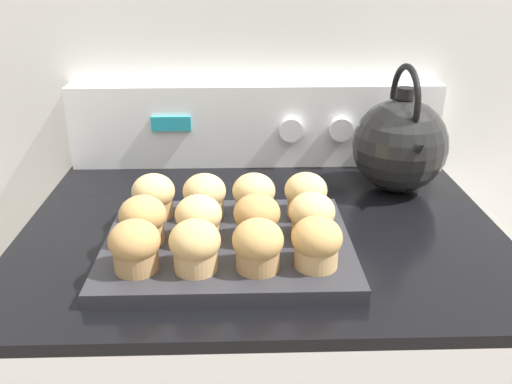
# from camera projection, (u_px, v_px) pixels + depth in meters

# --- Properties ---
(wall_back) EXTENTS (8.00, 0.05, 2.40)m
(wall_back) POSITION_uv_depth(u_px,v_px,m) (255.00, 32.00, 1.10)
(wall_back) COLOR silver
(wall_back) RESTS_ON ground_plane
(control_panel) EXTENTS (0.76, 0.07, 0.17)m
(control_panel) POSITION_uv_depth(u_px,v_px,m) (257.00, 125.00, 1.12)
(control_panel) COLOR white
(control_panel) RESTS_ON stove_range
(muffin_pan) EXTENTS (0.36, 0.28, 0.02)m
(muffin_pan) POSITION_uv_depth(u_px,v_px,m) (228.00, 246.00, 0.80)
(muffin_pan) COLOR #28282D
(muffin_pan) RESTS_ON stove_range
(muffin_r0_c0) EXTENTS (0.07, 0.07, 0.07)m
(muffin_r0_c0) POSITION_uv_depth(u_px,v_px,m) (135.00, 246.00, 0.70)
(muffin_r0_c0) COLOR #A37A4C
(muffin_r0_c0) RESTS_ON muffin_pan
(muffin_r0_c1) EXTENTS (0.07, 0.07, 0.07)m
(muffin_r0_c1) POSITION_uv_depth(u_px,v_px,m) (195.00, 246.00, 0.70)
(muffin_r0_c1) COLOR tan
(muffin_r0_c1) RESTS_ON muffin_pan
(muffin_r0_c2) EXTENTS (0.07, 0.07, 0.07)m
(muffin_r0_c2) POSITION_uv_depth(u_px,v_px,m) (258.00, 245.00, 0.71)
(muffin_r0_c2) COLOR #A37A4C
(muffin_r0_c2) RESTS_ON muffin_pan
(muffin_r0_c3) EXTENTS (0.07, 0.07, 0.07)m
(muffin_r0_c3) POSITION_uv_depth(u_px,v_px,m) (317.00, 243.00, 0.71)
(muffin_r0_c3) COLOR tan
(muffin_r0_c3) RESTS_ON muffin_pan
(muffin_r1_c0) EXTENTS (0.07, 0.07, 0.07)m
(muffin_r1_c0) POSITION_uv_depth(u_px,v_px,m) (143.00, 220.00, 0.78)
(muffin_r1_c0) COLOR tan
(muffin_r1_c0) RESTS_ON muffin_pan
(muffin_r1_c1) EXTENTS (0.07, 0.07, 0.07)m
(muffin_r1_c1) POSITION_uv_depth(u_px,v_px,m) (199.00, 219.00, 0.78)
(muffin_r1_c1) COLOR tan
(muffin_r1_c1) RESTS_ON muffin_pan
(muffin_r1_c2) EXTENTS (0.07, 0.07, 0.07)m
(muffin_r1_c2) POSITION_uv_depth(u_px,v_px,m) (257.00, 218.00, 0.78)
(muffin_r1_c2) COLOR #A37A4C
(muffin_r1_c2) RESTS_ON muffin_pan
(muffin_r1_c3) EXTENTS (0.07, 0.07, 0.07)m
(muffin_r1_c3) POSITION_uv_depth(u_px,v_px,m) (312.00, 216.00, 0.79)
(muffin_r1_c3) COLOR tan
(muffin_r1_c3) RESTS_ON muffin_pan
(muffin_r2_c0) EXTENTS (0.07, 0.07, 0.07)m
(muffin_r2_c0) POSITION_uv_depth(u_px,v_px,m) (154.00, 196.00, 0.85)
(muffin_r2_c0) COLOR tan
(muffin_r2_c0) RESTS_ON muffin_pan
(muffin_r2_c1) EXTENTS (0.07, 0.07, 0.07)m
(muffin_r2_c1) POSITION_uv_depth(u_px,v_px,m) (205.00, 196.00, 0.85)
(muffin_r2_c1) COLOR tan
(muffin_r2_c1) RESTS_ON muffin_pan
(muffin_r2_c2) EXTENTS (0.07, 0.07, 0.07)m
(muffin_r2_c2) POSITION_uv_depth(u_px,v_px,m) (254.00, 195.00, 0.86)
(muffin_r2_c2) COLOR tan
(muffin_r2_c2) RESTS_ON muffin_pan
(muffin_r2_c3) EXTENTS (0.07, 0.07, 0.07)m
(muffin_r2_c3) POSITION_uv_depth(u_px,v_px,m) (306.00, 195.00, 0.86)
(muffin_r2_c3) COLOR tan
(muffin_r2_c3) RESTS_ON muffin_pan
(tea_kettle) EXTENTS (0.17, 0.20, 0.23)m
(tea_kettle) POSITION_uv_depth(u_px,v_px,m) (400.00, 144.00, 0.99)
(tea_kettle) COLOR black
(tea_kettle) RESTS_ON stove_range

